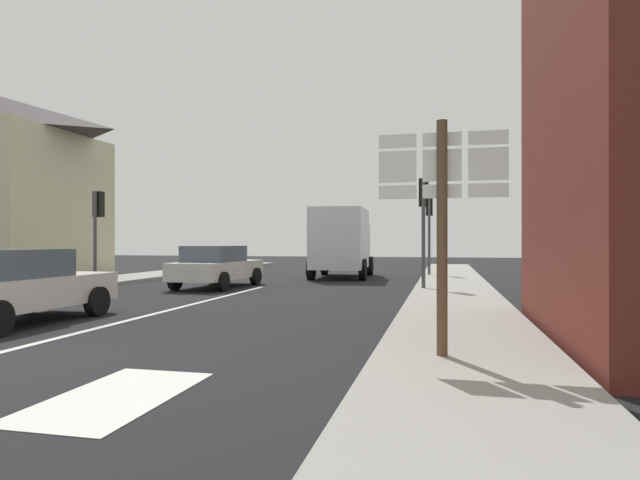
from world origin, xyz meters
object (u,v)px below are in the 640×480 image
(delivery_truck, at_px, (342,241))
(sedan_far, at_px, (217,266))
(route_sign_post, at_px, (442,212))
(traffic_light_near_right, at_px, (424,208))
(sedan_near, at_px, (12,286))
(traffic_light_near_left, at_px, (98,216))
(traffic_light_far_right, at_px, (429,217))

(delivery_truck, bearing_deg, sedan_far, -118.87)
(sedan_far, xyz_separation_m, delivery_truck, (3.33, 6.03, 0.89))
(route_sign_post, distance_m, traffic_light_near_right, 10.36)
(sedan_near, bearing_deg, delivery_truck, 75.68)
(sedan_far, height_order, traffic_light_near_left, traffic_light_near_left)
(sedan_near, distance_m, traffic_light_near_left, 8.88)
(delivery_truck, xyz_separation_m, route_sign_post, (4.43, -16.35, 0.35))
(sedan_near, distance_m, traffic_light_far_right, 17.60)
(sedan_near, xyz_separation_m, delivery_truck, (3.76, 14.72, 0.89))
(route_sign_post, bearing_deg, sedan_near, 168.74)
(traffic_light_near_right, height_order, traffic_light_near_left, traffic_light_near_right)
(traffic_light_far_right, bearing_deg, delivery_truck, -164.77)
(sedan_far, bearing_deg, delivery_truck, 61.13)
(sedan_far, relative_size, route_sign_post, 1.34)
(route_sign_post, height_order, traffic_light_near_left, traffic_light_near_left)
(traffic_light_near_left, bearing_deg, sedan_near, -64.57)
(traffic_light_near_right, bearing_deg, traffic_light_near_left, -175.80)
(sedan_far, relative_size, traffic_light_near_left, 1.26)
(sedan_near, height_order, traffic_light_near_right, traffic_light_near_right)
(delivery_truck, height_order, traffic_light_near_left, traffic_light_near_left)
(delivery_truck, height_order, traffic_light_far_right, traffic_light_far_right)
(sedan_far, xyz_separation_m, traffic_light_near_right, (7.15, 0.00, 1.94))
(traffic_light_far_right, bearing_deg, traffic_light_near_left, -145.08)
(sedan_near, bearing_deg, traffic_light_far_right, 64.32)
(sedan_near, height_order, traffic_light_near_left, traffic_light_near_left)
(sedan_far, xyz_separation_m, traffic_light_near_left, (-4.17, -0.83, 1.75))
(delivery_truck, distance_m, traffic_light_near_right, 7.22)
(traffic_light_far_right, bearing_deg, sedan_near, -115.68)
(route_sign_post, bearing_deg, sedan_far, 126.93)
(traffic_light_near_right, bearing_deg, delivery_truck, 122.38)
(route_sign_post, xyz_separation_m, traffic_light_far_right, (-0.60, 17.39, 0.72))
(delivery_truck, height_order, route_sign_post, route_sign_post)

